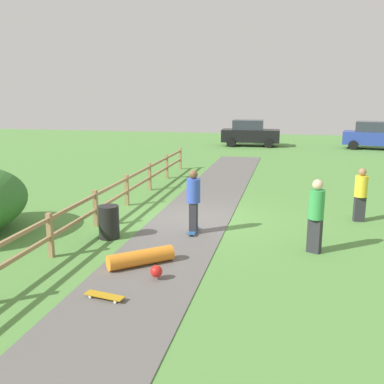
% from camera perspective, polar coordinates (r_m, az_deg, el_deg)
% --- Properties ---
extents(ground_plane, '(60.00, 60.00, 0.00)m').
position_cam_1_polar(ground_plane, '(13.84, -0.10, -3.59)').
color(ground_plane, '#568E42').
extents(asphalt_path, '(2.40, 28.00, 0.02)m').
position_cam_1_polar(asphalt_path, '(13.83, -0.10, -3.55)').
color(asphalt_path, '#605E5B').
rests_on(asphalt_path, ground_plane).
extents(wooden_fence, '(0.12, 18.12, 1.10)m').
position_cam_1_polar(wooden_fence, '(14.44, -10.22, -0.36)').
color(wooden_fence, '#997A51').
rests_on(wooden_fence, ground_plane).
extents(trash_bin, '(0.56, 0.56, 0.90)m').
position_cam_1_polar(trash_bin, '(12.23, -10.67, -3.82)').
color(trash_bin, black).
rests_on(trash_bin, ground_plane).
extents(skater_riding, '(0.39, 0.81, 1.79)m').
position_cam_1_polar(skater_riding, '(12.25, 0.19, -0.82)').
color(skater_riding, '#265999').
rests_on(skater_riding, asphalt_path).
extents(skater_fallen, '(1.41, 1.45, 0.36)m').
position_cam_1_polar(skater_fallen, '(10.20, -6.47, -8.54)').
color(skater_fallen, orange).
rests_on(skater_fallen, asphalt_path).
extents(skateboard_loose, '(0.82, 0.33, 0.08)m').
position_cam_1_polar(skateboard_loose, '(8.84, -11.21, -12.98)').
color(skateboard_loose, '#BF8C19').
rests_on(skateboard_loose, asphalt_path).
extents(bystander_green, '(0.50, 0.50, 1.85)m').
position_cam_1_polar(bystander_green, '(11.21, 15.70, -2.54)').
color(bystander_green, '#2D2D33').
rests_on(bystander_green, ground_plane).
extents(bystander_yellow, '(0.43, 0.43, 1.66)m').
position_cam_1_polar(bystander_yellow, '(14.41, 20.93, -0.05)').
color(bystander_yellow, '#2D2D33').
rests_on(bystander_yellow, ground_plane).
extents(parked_car_black, '(4.26, 2.13, 1.92)m').
position_cam_1_polar(parked_car_black, '(33.12, 7.48, 7.55)').
color(parked_car_black, black).
rests_on(parked_car_black, ground_plane).
extents(parked_car_blue, '(4.44, 2.59, 1.92)m').
position_cam_1_polar(parked_car_blue, '(33.50, 22.47, 6.75)').
color(parked_car_blue, '#283D99').
rests_on(parked_car_blue, ground_plane).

